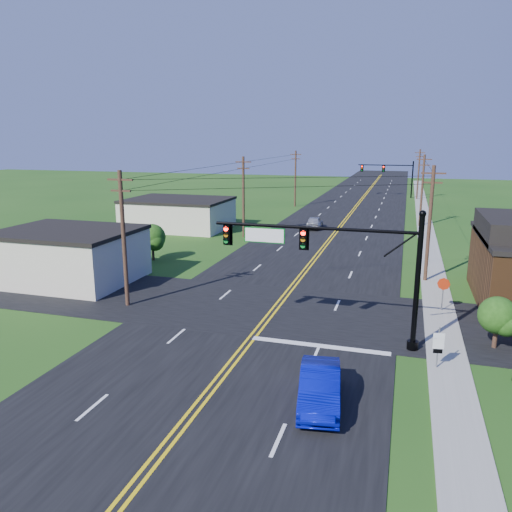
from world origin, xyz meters
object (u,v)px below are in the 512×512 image
(stop_sign, at_px, (443,287))
(blue_car, at_px, (320,388))
(signal_mast_far, at_px, (388,173))
(route_sign, at_px, (438,345))
(signal_mast_main, at_px, (331,257))

(stop_sign, bearing_deg, blue_car, -105.40)
(stop_sign, bearing_deg, signal_mast_far, 102.11)
(route_sign, distance_m, stop_sign, 8.90)
(signal_mast_main, xyz_separation_m, signal_mast_far, (0.10, 72.00, -0.20))
(blue_car, distance_m, route_sign, 7.00)
(signal_mast_far, xyz_separation_m, stop_sign, (6.19, -65.15, -2.92))
(signal_mast_far, relative_size, route_sign, 5.08)
(route_sign, height_order, stop_sign, stop_sign)
(route_sign, bearing_deg, blue_car, -143.99)
(route_sign, relative_size, stop_sign, 0.96)
(signal_mast_far, height_order, route_sign, signal_mast_far)
(signal_mast_far, height_order, blue_car, signal_mast_far)
(blue_car, bearing_deg, stop_sign, 59.66)
(signal_mast_main, xyz_separation_m, blue_car, (0.68, -7.00, -3.96))
(route_sign, bearing_deg, signal_mast_far, 84.77)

